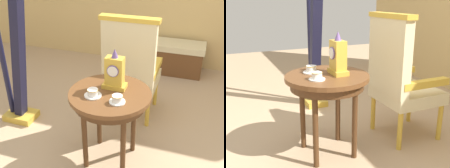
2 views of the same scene
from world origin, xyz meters
TOP-DOWN VIEW (x-y plane):
  - ground_plane at (0.00, 0.00)m, footprint 10.00×10.00m
  - side_table at (-0.04, -0.04)m, footprint 0.66×0.66m
  - teacup_left at (-0.15, -0.13)m, footprint 0.14×0.14m
  - teacup_right at (0.06, -0.16)m, footprint 0.12×0.12m
  - mantel_clock at (-0.03, 0.05)m, footprint 0.19×0.11m
  - armchair at (-0.05, 0.66)m, footprint 0.56×0.53m
  - harp at (-1.13, 0.23)m, footprint 0.40×0.24m

SIDE VIEW (x-z plane):
  - ground_plane at x=0.00m, z-range 0.00..0.00m
  - armchair at x=-0.05m, z-range 0.02..1.16m
  - side_table at x=-0.04m, z-range 0.26..0.94m
  - harp at x=-1.13m, z-range -0.17..1.53m
  - teacup_left at x=-0.15m, z-range 0.68..0.74m
  - teacup_right at x=0.06m, z-range 0.68..0.74m
  - mantel_clock at x=-0.03m, z-range 0.65..0.98m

